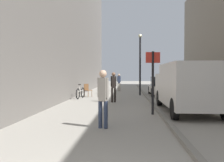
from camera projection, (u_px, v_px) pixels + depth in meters
ground_plane at (124, 102)px, 14.15m from camera, size 80.00×80.00×0.00m
kerb_strip at (150, 101)px, 14.04m from camera, size 0.16×40.00×0.12m
pedestrian_main_foreground at (114, 85)px, 13.85m from camera, size 0.34×0.26×1.77m
pedestrian_mid_block at (103, 95)px, 7.23m from camera, size 0.35×0.25×1.80m
pedestrian_far_crossing at (119, 81)px, 22.62m from camera, size 0.33×0.22×1.67m
delivery_van at (187, 86)px, 10.45m from camera, size 2.12×5.51×2.12m
parked_car at (162, 86)px, 18.33m from camera, size 1.90×4.23×1.45m
street_sign_post at (153, 77)px, 9.67m from camera, size 0.60×0.13×2.60m
lamp_post at (140, 60)px, 18.29m from camera, size 0.28×0.28×4.76m
bicycle_leaning at (80, 93)px, 16.03m from camera, size 0.27×1.76×0.98m
cafe_chair_near_window at (87, 89)px, 17.26m from camera, size 0.62×0.62×0.94m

